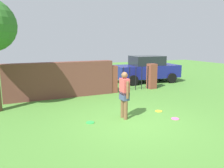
# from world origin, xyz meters

# --- Properties ---
(ground_plane) EXTENTS (40.00, 40.00, 0.00)m
(ground_plane) POSITION_xyz_m (0.00, 0.00, 0.00)
(ground_plane) COLOR #4C8433
(brick_wall) EXTENTS (5.09, 0.50, 1.68)m
(brick_wall) POSITION_xyz_m (-1.50, 4.45, 0.84)
(brick_wall) COLOR brown
(brick_wall) RESTS_ON ground
(person) EXTENTS (0.23, 0.54, 1.62)m
(person) POSITION_xyz_m (-0.15, 0.57, 0.90)
(person) COLOR brown
(person) RESTS_ON ground
(fence_gate) EXTENTS (2.89, 0.44, 1.40)m
(fence_gate) POSITION_xyz_m (2.37, 4.45, 0.70)
(fence_gate) COLOR brown
(fence_gate) RESTS_ON ground
(car) EXTENTS (4.32, 2.17, 1.72)m
(car) POSITION_xyz_m (4.45, 6.31, 0.86)
(car) COLOR navy
(car) RESTS_ON ground
(frisbee_green) EXTENTS (0.27, 0.27, 0.02)m
(frisbee_green) POSITION_xyz_m (-1.36, 0.63, 0.01)
(frisbee_green) COLOR green
(frisbee_green) RESTS_ON ground
(frisbee_pink) EXTENTS (0.27, 0.27, 0.02)m
(frisbee_pink) POSITION_xyz_m (1.42, -0.22, 0.01)
(frisbee_pink) COLOR pink
(frisbee_pink) RESTS_ON ground
(frisbee_yellow) EXTENTS (0.27, 0.27, 0.02)m
(frisbee_yellow) POSITION_xyz_m (1.42, 0.72, 0.01)
(frisbee_yellow) COLOR yellow
(frisbee_yellow) RESTS_ON ground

